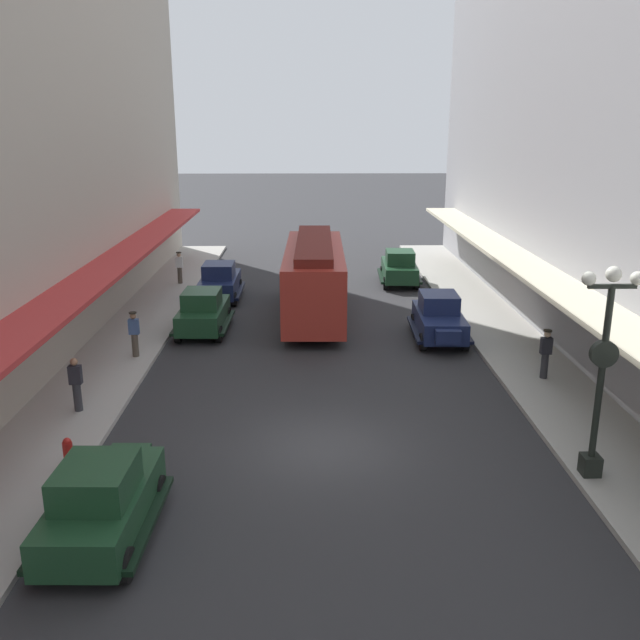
% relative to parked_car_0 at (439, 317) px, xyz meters
% --- Properties ---
extents(ground_plane, '(200.00, 200.00, 0.00)m').
position_rel_parked_car_0_xyz_m(ground_plane, '(-4.80, -9.31, -0.94)').
color(ground_plane, '#2D2D30').
extents(sidewalk_left, '(3.00, 60.00, 0.15)m').
position_rel_parked_car_0_xyz_m(sidewalk_left, '(-12.30, -9.31, -0.87)').
color(sidewalk_left, '#A8A59E').
rests_on(sidewalk_left, ground).
extents(sidewalk_right, '(3.00, 60.00, 0.15)m').
position_rel_parked_car_0_xyz_m(sidewalk_right, '(2.70, -9.31, -0.87)').
color(sidewalk_right, '#A8A59E').
rests_on(sidewalk_right, ground).
extents(parked_car_0, '(2.25, 4.30, 1.84)m').
position_rel_parked_car_0_xyz_m(parked_car_0, '(0.00, 0.00, 0.00)').
color(parked_car_0, '#19234C').
rests_on(parked_car_0, ground).
extents(parked_car_1, '(2.23, 4.29, 1.84)m').
position_rel_parked_car_0_xyz_m(parked_car_1, '(-9.50, -13.44, 0.00)').
color(parked_car_1, '#193D23').
rests_on(parked_car_1, ground).
extents(parked_car_2, '(2.30, 4.32, 1.84)m').
position_rel_parked_car_0_xyz_m(parked_car_2, '(-0.30, 9.74, 0.00)').
color(parked_car_2, '#193D23').
rests_on(parked_car_2, ground).
extents(parked_car_3, '(2.21, 4.29, 1.84)m').
position_rel_parked_car_0_xyz_m(parked_car_3, '(-9.51, 1.12, 0.00)').
color(parked_car_3, '#193D23').
rests_on(parked_car_3, ground).
extents(parked_car_4, '(2.14, 4.26, 1.84)m').
position_rel_parked_car_0_xyz_m(parked_car_4, '(-9.50, 6.60, 0.00)').
color(parked_car_4, '#19234C').
rests_on(parked_car_4, ground).
extents(streetcar, '(2.67, 9.64, 3.46)m').
position_rel_parked_car_0_xyz_m(streetcar, '(-4.92, 3.36, 0.96)').
color(streetcar, '#A52D23').
rests_on(streetcar, ground).
extents(lamp_post_with_clock, '(1.42, 0.44, 5.16)m').
position_rel_parked_car_0_xyz_m(lamp_post_with_clock, '(1.60, -11.19, 2.04)').
color(lamp_post_with_clock, black).
rests_on(lamp_post_with_clock, sidewalk_right).
extents(fire_hydrant, '(0.24, 0.24, 0.82)m').
position_rel_parked_car_0_xyz_m(fire_hydrant, '(-11.15, -10.63, -0.38)').
color(fire_hydrant, '#B21E19').
rests_on(fire_hydrant, sidewalk_left).
extents(pedestrian_0, '(0.36, 0.28, 1.67)m').
position_rel_parked_car_0_xyz_m(pedestrian_0, '(2.65, -4.71, 0.07)').
color(pedestrian_0, '#2D2D33').
rests_on(pedestrian_0, sidewalk_right).
extents(pedestrian_1, '(0.36, 0.28, 1.67)m').
position_rel_parked_car_0_xyz_m(pedestrian_1, '(-11.96, 9.47, 0.07)').
color(pedestrian_1, '#4C4238').
rests_on(pedestrian_1, sidewalk_left).
extents(pedestrian_2, '(0.36, 0.24, 1.64)m').
position_rel_parked_car_0_xyz_m(pedestrian_2, '(-12.05, -7.10, 0.05)').
color(pedestrian_2, '#2D2D33').
rests_on(pedestrian_2, sidewalk_left).
extents(pedestrian_3, '(0.36, 0.28, 1.67)m').
position_rel_parked_car_0_xyz_m(pedestrian_3, '(-11.52, -2.24, 0.07)').
color(pedestrian_3, '#4C4238').
rests_on(pedestrian_3, sidewalk_left).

